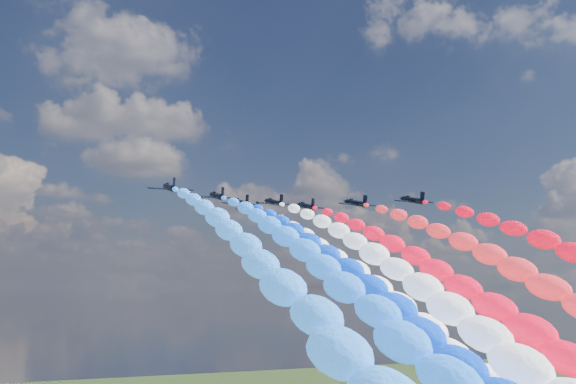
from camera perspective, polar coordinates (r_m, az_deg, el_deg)
name	(u,v)px	position (r m, az deg, el deg)	size (l,w,h in m)	color
jet_0	(170,188)	(148.41, -9.92, 0.37)	(9.54, 12.79, 2.82)	black
trail_0	(254,275)	(94.31, -2.87, -7.01)	(6.11, 104.69, 43.33)	#2D81FF
jet_1	(217,196)	(160.70, -5.98, -0.34)	(9.54, 12.79, 2.82)	black
trail_1	(314,277)	(108.04, 2.21, -7.14)	(6.11, 104.69, 43.33)	#2274FF
jet_2	(241,203)	(172.75, -4.02, -0.90)	(9.54, 12.79, 2.82)	black
trail_2	(338,278)	(120.88, 4.20, -7.21)	(6.11, 104.69, 43.33)	#063CE0
jet_3	(274,202)	(171.94, -1.18, -0.88)	(9.54, 12.79, 2.82)	black
trail_3	(386,278)	(121.38, 8.29, -7.15)	(6.11, 104.69, 43.33)	white
jet_4	(253,209)	(186.18, -2.98, -1.42)	(9.54, 12.79, 2.82)	black
trail_4	(345,279)	(134.73, 4.81, -7.28)	(6.11, 104.69, 43.33)	white
jet_5	(306,206)	(179.84, 1.54, -1.20)	(9.54, 12.79, 2.82)	black
trail_5	(425,278)	(130.63, 11.45, -7.13)	(6.11, 104.69, 43.33)	#F40A2B
jet_6	(356,203)	(174.24, 5.74, -0.94)	(9.54, 12.79, 2.82)	black
trail_6	(503,278)	(127.51, 17.62, -6.90)	(6.11, 104.69, 43.33)	red
jet_7	(413,200)	(170.28, 10.45, -0.68)	(9.54, 12.79, 2.82)	black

